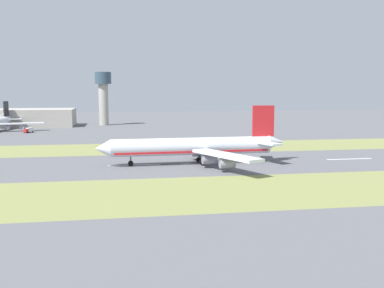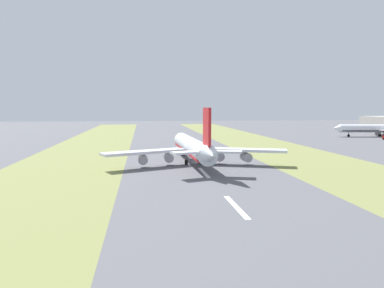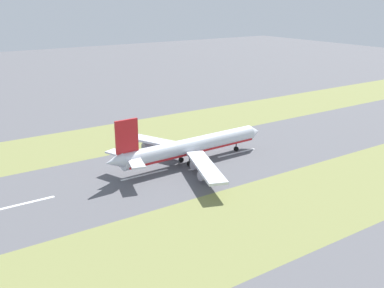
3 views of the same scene
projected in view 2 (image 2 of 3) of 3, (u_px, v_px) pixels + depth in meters
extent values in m
plane|color=#56565B|center=(194.00, 162.00, 137.58)|extent=(800.00, 800.00, 0.00)
cube|color=olive|center=(68.00, 165.00, 131.63)|extent=(40.00, 600.00, 0.01)
cube|color=olive|center=(310.00, 160.00, 143.54)|extent=(40.00, 600.00, 0.01)
cube|color=silver|center=(236.00, 207.00, 76.82)|extent=(1.20, 18.00, 0.01)
cube|color=silver|center=(204.00, 173.00, 116.27)|extent=(1.20, 18.00, 0.01)
cube|color=silver|center=(188.00, 156.00, 155.72)|extent=(1.20, 18.00, 0.01)
cylinder|color=silver|center=(192.00, 146.00, 135.23)|extent=(7.95, 56.17, 6.00)
cone|color=silver|center=(180.00, 139.00, 165.15)|extent=(6.05, 5.20, 5.88)
cone|color=silver|center=(210.00, 155.00, 104.74)|extent=(5.31, 6.17, 5.10)
cube|color=red|center=(192.00, 151.00, 135.40)|extent=(7.57, 53.93, 0.70)
cube|color=silver|center=(144.00, 152.00, 125.32)|extent=(28.93, 17.27, 0.90)
cube|color=silver|center=(245.00, 150.00, 131.15)|extent=(29.30, 15.56, 0.90)
cylinder|color=#93939E|center=(168.00, 157.00, 130.14)|extent=(3.37, 4.91, 3.20)
cylinder|color=#93939E|center=(143.00, 159.00, 125.21)|extent=(3.37, 4.91, 3.20)
cylinder|color=#93939E|center=(219.00, 156.00, 133.14)|extent=(3.37, 4.91, 3.20)
cylinder|color=#93939E|center=(246.00, 157.00, 131.21)|extent=(3.37, 4.91, 3.20)
cube|color=red|center=(207.00, 126.00, 108.88)|extent=(1.08, 8.02, 11.00)
cube|color=silver|center=(188.00, 152.00, 108.71)|extent=(10.90, 7.55, 0.60)
cube|color=silver|center=(225.00, 152.00, 110.54)|extent=(10.83, 6.99, 0.60)
cylinder|color=#59595E|center=(184.00, 150.00, 156.47)|extent=(0.50, 0.50, 3.20)
cylinder|color=black|center=(184.00, 153.00, 156.63)|extent=(0.96, 1.83, 1.80)
cylinder|color=#59595E|center=(186.00, 158.00, 132.22)|extent=(0.50, 0.50, 3.20)
cylinder|color=black|center=(186.00, 162.00, 132.38)|extent=(0.96, 1.83, 1.80)
cylinder|color=#59595E|center=(201.00, 157.00, 133.09)|extent=(0.50, 0.50, 3.20)
cylinder|color=black|center=(201.00, 162.00, 133.25)|extent=(0.96, 1.83, 1.80)
cylinder|color=white|center=(378.00, 128.00, 253.80)|extent=(51.65, 12.85, 5.51)
cone|color=white|center=(336.00, 128.00, 254.11)|extent=(5.32, 6.00, 5.40)
cube|color=black|center=(378.00, 131.00, 253.95)|extent=(49.57, 12.28, 0.64)
cube|color=white|center=(376.00, 128.00, 269.79)|extent=(18.18, 25.76, 0.83)
cylinder|color=#93939E|center=(377.00, 132.00, 262.29)|extent=(4.78, 3.54, 2.94)
cylinder|color=#93939E|center=(376.00, 131.00, 270.47)|extent=(4.78, 3.54, 2.94)
cylinder|color=#59595E|center=(349.00, 133.00, 254.36)|extent=(0.46, 0.46, 2.94)
cylinder|color=black|center=(349.00, 136.00, 254.51)|extent=(1.75, 1.06, 1.65)
cylinder|color=#59595E|center=(383.00, 134.00, 251.74)|extent=(0.46, 0.46, 2.94)
cylinder|color=black|center=(383.00, 136.00, 251.88)|extent=(1.75, 1.06, 1.65)
cylinder|color=#59595E|center=(380.00, 133.00, 256.48)|extent=(0.46, 0.46, 2.94)
cylinder|color=black|center=(380.00, 135.00, 256.63)|extent=(1.75, 1.06, 1.65)
cube|color=#B2231E|center=(384.00, 137.00, 231.19)|extent=(2.91, 2.96, 2.00)
cylinder|color=black|center=(384.00, 139.00, 230.32)|extent=(1.01, 0.87, 1.00)
cylinder|color=black|center=(384.00, 139.00, 232.25)|extent=(1.01, 0.87, 1.00)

